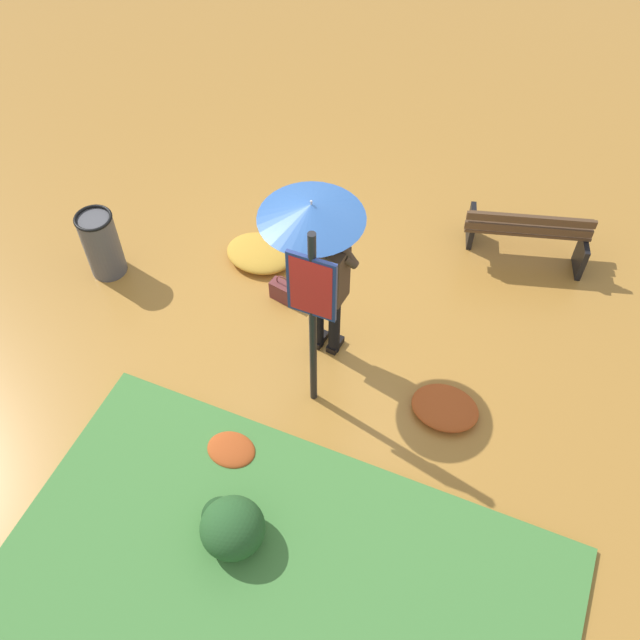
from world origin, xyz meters
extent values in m
plane|color=#B27A33|center=(0.00, 0.00, 0.00)|extent=(18.00, 18.00, 0.00)
cylinder|color=black|center=(-0.39, 0.23, 0.43)|extent=(0.12, 0.12, 0.86)
cylinder|color=black|center=(-0.21, 0.23, 0.43)|extent=(0.12, 0.12, 0.86)
cube|color=black|center=(-0.39, 0.19, 0.04)|extent=(0.13, 0.23, 0.08)
cube|color=black|center=(-0.21, 0.19, 0.04)|extent=(0.13, 0.23, 0.08)
cube|color=#473323|center=(-0.30, 0.23, 1.18)|extent=(0.40, 0.28, 0.64)
sphere|color=beige|center=(-0.30, 0.23, 1.64)|extent=(0.20, 0.20, 0.20)
ellipsoid|color=black|center=(-0.30, 0.23, 1.67)|extent=(0.20, 0.20, 0.15)
cylinder|color=#473323|center=(-0.51, 0.20, 1.39)|extent=(0.18, 0.13, 0.18)
cylinder|color=#473323|center=(-0.47, 0.19, 1.48)|extent=(0.24, 0.11, 0.33)
cube|color=black|center=(-0.39, 0.21, 1.62)|extent=(0.07, 0.02, 0.14)
cylinder|color=#473323|center=(-0.13, 0.23, 1.42)|extent=(0.11, 0.10, 0.09)
cylinder|color=#473323|center=(-0.15, 0.24, 1.51)|extent=(0.10, 0.09, 0.23)
cylinder|color=#A5A5AD|center=(-0.16, 0.25, 1.83)|extent=(0.02, 0.02, 0.41)
cone|color=#264C8C|center=(-0.16, 0.25, 1.92)|extent=(0.96, 0.96, 0.16)
sphere|color=#A5A5AD|center=(-0.16, 0.25, 2.03)|extent=(0.02, 0.02, 0.02)
cylinder|color=black|center=(-0.42, 0.85, 1.15)|extent=(0.07, 0.07, 2.30)
cube|color=navy|center=(-0.42, 0.87, 1.70)|extent=(0.44, 0.04, 0.70)
cube|color=red|center=(-0.42, 0.88, 1.70)|extent=(0.38, 0.01, 0.64)
cube|color=brown|center=(0.39, -0.21, 0.12)|extent=(0.32, 0.19, 0.24)
torus|color=brown|center=(0.39, -0.21, 0.28)|extent=(0.18, 0.04, 0.18)
cube|color=black|center=(-2.55, -1.92, 0.22)|extent=(0.16, 0.36, 0.44)
cube|color=black|center=(-1.27, -1.92, 0.22)|extent=(0.16, 0.36, 0.44)
cube|color=#513823|center=(-1.91, -2.04, 0.46)|extent=(1.37, 0.49, 0.04)
cube|color=#513823|center=(-1.91, -1.92, 0.46)|extent=(1.37, 0.49, 0.04)
cube|color=#513823|center=(-1.91, -1.80, 0.46)|extent=(1.37, 0.49, 0.04)
cube|color=#513823|center=(-1.91, -1.75, 0.56)|extent=(1.35, 0.43, 0.10)
cube|color=#513823|center=(-1.91, -1.75, 0.70)|extent=(1.35, 0.43, 0.10)
cylinder|color=#4C4C51|center=(2.44, 0.17, 0.40)|extent=(0.40, 0.40, 0.80)
torus|color=black|center=(2.44, 0.17, 0.82)|extent=(0.42, 0.42, 0.04)
ellipsoid|color=#285628|center=(-0.36, 2.49, 0.25)|extent=(0.56, 0.56, 0.51)
ellipsoid|color=#1E421E|center=(-0.19, 2.40, 0.17)|extent=(0.34, 0.34, 0.34)
ellipsoid|color=#B74C1E|center=(-1.69, 0.52, 0.07)|extent=(0.67, 0.54, 0.15)
ellipsoid|color=#B74C1E|center=(0.06, 1.73, 0.05)|extent=(0.48, 0.38, 0.10)
ellipsoid|color=gold|center=(0.90, -0.67, 0.09)|extent=(0.80, 0.64, 0.18)
camera|label=1|loc=(-1.99, 4.44, 6.19)|focal=40.49mm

